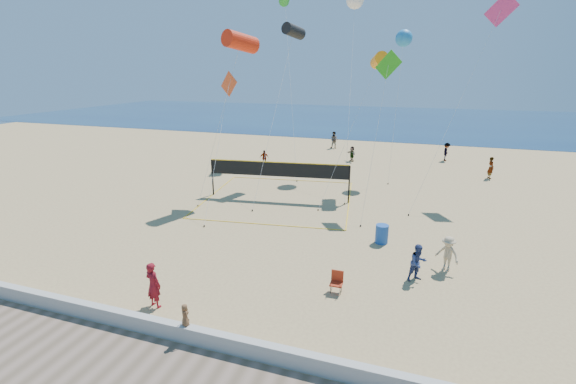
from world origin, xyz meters
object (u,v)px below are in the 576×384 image
(woman, at_px, (153,285))
(volleyball_net, at_px, (279,173))
(camp_chair, at_px, (337,281))
(trash_barrel, at_px, (382,234))

(woman, distance_m, volleyball_net, 13.58)
(camp_chair, xyz_separation_m, trash_barrel, (1.29, 5.31, -0.02))
(woman, relative_size, volleyball_net, 0.17)
(camp_chair, distance_m, volleyball_net, 12.19)
(trash_barrel, xyz_separation_m, volleyball_net, (-7.46, 5.13, 1.32))
(woman, xyz_separation_m, camp_chair, (6.30, 3.12, -0.40))
(camp_chair, height_order, volleyball_net, volleyball_net)
(woman, bearing_deg, trash_barrel, -119.82)
(woman, distance_m, trash_barrel, 11.35)
(camp_chair, xyz_separation_m, volleyball_net, (-6.17, 10.43, 1.31))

